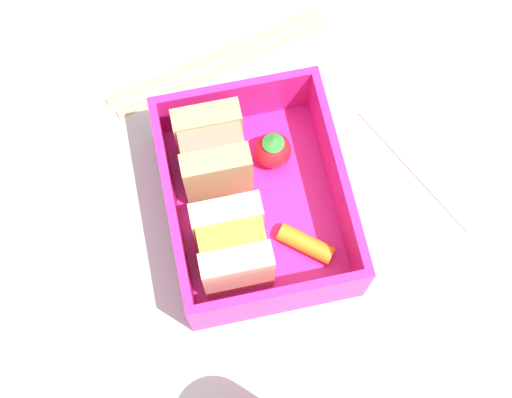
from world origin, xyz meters
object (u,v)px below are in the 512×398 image
(sandwich_left, at_px, (232,246))
(chopstick_pair, at_px, (216,61))
(strawberry_far_left, at_px, (273,150))
(folded_napkin, at_px, (450,142))
(sandwich_center_left, at_px, (213,154))
(carrot_stick_far_left, at_px, (306,244))

(sandwich_left, distance_m, chopstick_pair, 0.17)
(strawberry_far_left, height_order, folded_napkin, strawberry_far_left)
(sandwich_center_left, relative_size, chopstick_pair, 0.32)
(folded_napkin, bearing_deg, chopstick_pair, 56.92)
(strawberry_far_left, height_order, chopstick_pair, strawberry_far_left)
(strawberry_far_left, xyz_separation_m, chopstick_pair, (0.10, 0.03, -0.02))
(sandwich_left, bearing_deg, chopstick_pair, -6.57)
(folded_napkin, bearing_deg, sandwich_center_left, 86.47)
(carrot_stick_far_left, bearing_deg, chopstick_pair, 11.24)
(sandwich_left, height_order, carrot_stick_far_left, sandwich_left)
(folded_napkin, bearing_deg, carrot_stick_far_left, 115.17)
(chopstick_pair, bearing_deg, folded_napkin, -123.08)
(sandwich_center_left, xyz_separation_m, strawberry_far_left, (0.00, -0.04, -0.01))
(sandwich_left, xyz_separation_m, chopstick_pair, (0.17, -0.02, -0.04))
(strawberry_far_left, relative_size, chopstick_pair, 0.18)
(carrot_stick_far_left, xyz_separation_m, chopstick_pair, (0.17, 0.03, -0.02))
(sandwich_center_left, height_order, carrot_stick_far_left, sandwich_center_left)
(strawberry_far_left, distance_m, folded_napkin, 0.14)
(strawberry_far_left, bearing_deg, folded_napkin, -94.72)
(carrot_stick_far_left, bearing_deg, sandwich_left, 87.16)
(carrot_stick_far_left, bearing_deg, strawberry_far_left, 6.50)
(sandwich_center_left, bearing_deg, strawberry_far_left, -89.77)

